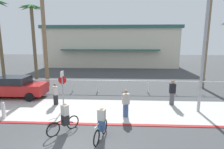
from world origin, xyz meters
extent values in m
plane|color=#424447|center=(0.00, 10.00, 0.00)|extent=(80.00, 80.00, 0.00)
cube|color=beige|center=(0.00, 4.20, 0.01)|extent=(44.00, 4.00, 0.02)
cube|color=maroon|center=(0.00, 2.20, 0.01)|extent=(44.00, 0.24, 0.03)
cube|color=beige|center=(0.35, 27.38, 3.17)|extent=(22.03, 10.75, 6.34)
cube|color=#2D605B|center=(0.35, 27.38, 6.59)|extent=(22.63, 11.35, 0.50)
cube|color=#2D605B|center=(0.35, 21.50, 3.00)|extent=(15.42, 1.20, 0.16)
cylinder|color=white|center=(0.00, 8.50, 1.00)|extent=(26.50, 0.08, 0.08)
cylinder|color=white|center=(-8.83, 8.50, 0.50)|extent=(0.08, 0.08, 1.00)
cylinder|color=white|center=(-6.63, 8.50, 0.50)|extent=(0.08, 0.08, 1.00)
cylinder|color=white|center=(-4.42, 8.50, 0.50)|extent=(0.08, 0.08, 1.00)
cylinder|color=white|center=(-2.21, 8.50, 0.50)|extent=(0.08, 0.08, 1.00)
cylinder|color=white|center=(0.00, 8.50, 0.50)|extent=(0.08, 0.08, 1.00)
cylinder|color=white|center=(2.21, 8.50, 0.50)|extent=(0.08, 0.08, 1.00)
cylinder|color=white|center=(4.42, 8.50, 0.50)|extent=(0.08, 0.08, 1.00)
cylinder|color=white|center=(6.63, 8.50, 0.50)|extent=(0.08, 0.08, 1.00)
cylinder|color=white|center=(8.83, 8.50, 0.50)|extent=(0.08, 0.08, 1.00)
cylinder|color=gray|center=(-1.70, 4.25, 1.10)|extent=(0.08, 0.08, 2.20)
cube|color=white|center=(-1.70, 4.25, 2.38)|extent=(0.04, 0.56, 0.36)
cylinder|color=red|center=(-1.70, 4.25, 1.98)|extent=(0.52, 0.03, 0.52)
cylinder|color=white|center=(-4.74, 2.70, 0.42)|extent=(0.20, 0.20, 0.85)
sphere|color=white|center=(-4.74, 2.70, 0.90)|extent=(0.20, 0.20, 0.20)
cylinder|color=#9EA0A5|center=(7.01, 4.28, 3.75)|extent=(0.18, 0.18, 7.50)
cylinder|color=brown|center=(-11.38, 12.83, 4.34)|extent=(0.36, 0.36, 8.68)
cone|color=#2D6B33|center=(-10.77, 12.83, 8.46)|extent=(1.32, 0.32, 0.73)
cone|color=#2D6B33|center=(-10.89, 13.24, 8.55)|extent=(1.23, 1.11, 0.57)
cone|color=#2D6B33|center=(-11.22, 13.69, 8.46)|extent=(0.63, 1.85, 0.75)
cylinder|color=brown|center=(-7.88, 13.56, 4.12)|extent=(0.36, 0.36, 8.24)
cone|color=#387F3D|center=(-7.14, 13.56, 8.08)|extent=(1.55, 0.32, 0.63)
cone|color=#387F3D|center=(-7.35, 14.01, 8.03)|extent=(1.35, 1.20, 0.72)
cone|color=#387F3D|center=(-7.78, 14.16, 8.07)|extent=(0.54, 1.35, 0.66)
cone|color=#387F3D|center=(-8.22, 14.14, 8.06)|extent=(0.99, 1.40, 0.68)
cone|color=#387F3D|center=(-8.65, 13.84, 8.04)|extent=(1.72, 0.89, 0.72)
cone|color=#387F3D|center=(-8.54, 13.32, 8.07)|extent=(1.50, 0.81, 0.66)
cone|color=#387F3D|center=(-8.23, 12.97, 8.11)|extent=(1.00, 1.41, 0.59)
cone|color=#387F3D|center=(-7.76, 12.84, 8.00)|extent=(0.59, 1.60, 0.79)
cone|color=#387F3D|center=(-7.39, 13.14, 7.98)|extent=(1.29, 1.16, 0.82)
cylinder|color=#846B4C|center=(-5.21, 10.24, 4.86)|extent=(0.36, 0.36, 9.71)
cylinder|color=#756047|center=(9.84, 10.26, 4.60)|extent=(0.36, 0.36, 9.19)
cube|color=red|center=(-6.12, 6.56, 0.73)|extent=(4.40, 1.80, 0.80)
cube|color=#1E2328|center=(-6.37, 6.56, 1.41)|extent=(2.29, 1.58, 0.56)
cylinder|color=black|center=(-4.72, 7.46, 0.33)|extent=(0.66, 0.22, 0.66)
cylinder|color=black|center=(-4.72, 5.66, 0.33)|extent=(0.66, 0.22, 0.66)
cylinder|color=black|center=(-7.53, 7.46, 0.33)|extent=(0.66, 0.22, 0.66)
torus|color=black|center=(1.01, 0.26, 0.33)|extent=(0.22, 0.71, 0.72)
torus|color=black|center=(1.26, 1.33, 0.33)|extent=(0.22, 0.71, 0.72)
cylinder|color=#197F7A|center=(1.19, 1.01, 0.48)|extent=(0.21, 0.68, 0.35)
cylinder|color=#197F7A|center=(1.07, 0.50, 0.62)|extent=(0.14, 0.38, 0.07)
cylinder|color=#197F7A|center=(1.17, 0.91, 0.55)|extent=(0.05, 0.05, 0.44)
cylinder|color=silver|center=(1.02, 0.31, 0.88)|extent=(0.15, 0.49, 0.04)
cube|color=#384C7A|center=(1.17, 0.91, 0.61)|extent=(0.35, 0.38, 0.52)
cube|color=#B7B2A8|center=(1.17, 0.91, 1.13)|extent=(0.39, 0.33, 0.52)
sphere|color=#D6A884|center=(1.17, 0.91, 1.36)|extent=(0.22, 0.22, 0.22)
torus|color=black|center=(-1.13, 0.89, 0.33)|extent=(0.52, 0.58, 0.72)
torus|color=black|center=(-0.41, 1.72, 0.33)|extent=(0.52, 0.58, 0.72)
cylinder|color=black|center=(-0.63, 1.47, 0.48)|extent=(0.49, 0.56, 0.35)
cylinder|color=black|center=(-0.97, 1.07, 0.62)|extent=(0.29, 0.32, 0.07)
cylinder|color=black|center=(-0.69, 1.40, 0.55)|extent=(0.05, 0.05, 0.44)
cylinder|color=silver|center=(-1.10, 0.93, 0.88)|extent=(0.35, 0.40, 0.04)
cube|color=#232326|center=(-0.69, 1.40, 0.61)|extent=(0.42, 0.43, 0.52)
cube|color=#B7B2A8|center=(-0.69, 1.40, 1.13)|extent=(0.43, 0.42, 0.52)
sphere|color=#9E7556|center=(-0.69, 1.40, 1.36)|extent=(0.22, 0.22, 0.22)
cylinder|color=#4C4C51|center=(5.65, 5.46, 0.43)|extent=(0.32, 0.32, 0.87)
cube|color=black|center=(5.65, 5.46, 1.20)|extent=(0.40, 0.26, 0.67)
sphere|color=#9E7556|center=(5.65, 5.46, 1.68)|extent=(0.24, 0.24, 0.24)
cylinder|color=#384C7A|center=(2.35, 3.29, 0.40)|extent=(0.41, 0.41, 0.80)
cube|color=#B7B2A8|center=(2.35, 3.29, 1.10)|extent=(0.47, 0.38, 0.61)
sphere|color=#9E7556|center=(2.35, 3.29, 1.55)|extent=(0.22, 0.22, 0.22)
cylinder|color=#232326|center=(-2.52, 5.09, 0.37)|extent=(0.45, 0.45, 0.75)
cube|color=#B7B2A8|center=(-2.52, 5.09, 1.03)|extent=(0.45, 0.48, 0.57)
sphere|color=brown|center=(-2.52, 5.09, 1.45)|extent=(0.20, 0.20, 0.20)
camera|label=1|loc=(2.02, -6.81, 4.49)|focal=28.81mm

